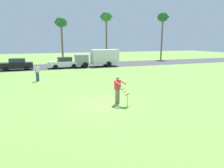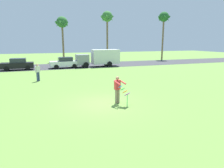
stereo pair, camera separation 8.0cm
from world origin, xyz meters
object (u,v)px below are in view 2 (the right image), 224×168
Objects in this scene: parked_car_black at (18,64)px; palm_tree_centre_far at (107,19)px; person_walker_near at (38,72)px; kite_held at (125,93)px; parked_truck_grey_van at (100,57)px; parked_car_white at (65,63)px; palm_tree_far_left at (164,19)px; person_kite_flyer at (118,89)px; palm_tree_right_near at (62,24)px.

parked_car_black is 20.34m from palm_tree_centre_far.
parked_car_black is 2.44× the size of person_walker_near.
parked_truck_grey_van is at bearing 77.82° from kite_held.
parked_car_white is 0.43× the size of palm_tree_centre_far.
palm_tree_centre_far is (8.58, 29.18, 7.48)m from kite_held.
palm_tree_centre_far is at bearing 30.69° from parked_car_black.
palm_tree_centre_far is 5.69× the size of person_walker_near.
kite_held is at bearing -68.60° from parked_car_black.
person_walker_near is at bearing -145.71° from palm_tree_far_left.
person_kite_flyer is 20.32m from parked_car_black.
parked_car_black is (-7.66, 19.54, -0.06)m from kite_held.
parked_car_black is at bearing -164.02° from palm_tree_far_left.
person_kite_flyer is 10.58m from person_walker_near.
person_walker_near is at bearing -111.40° from parked_car_white.
palm_tree_far_left is at bearing 34.29° from person_walker_near.
palm_tree_centre_far is 24.58m from person_walker_near.
parked_car_black is 0.49× the size of palm_tree_right_near.
palm_tree_far_left reaches higher than palm_tree_centre_far.
parked_car_white is at bearing 93.17° from person_kite_flyer.
palm_tree_right_near is 0.87× the size of palm_tree_centre_far.
parked_car_black is at bearing -125.48° from palm_tree_right_near.
palm_tree_centre_far is at bearing 54.61° from person_walker_near.
person_kite_flyer is 18.95m from parked_car_white.
palm_tree_right_near is at bearing 54.52° from parked_car_black.
person_kite_flyer is at bearing -103.25° from parked_truck_grey_van.
person_walker_near is at bearing -125.39° from palm_tree_centre_far.
palm_tree_far_left reaches higher than parked_truck_grey_van.
kite_held is 0.12× the size of palm_tree_far_left.
parked_car_white is at bearing -95.64° from palm_tree_right_near.
parked_car_white reaches higher than kite_held.
parked_car_white is at bearing -135.66° from palm_tree_centre_far.
person_kite_flyer is 29.94m from palm_tree_right_near.
parked_car_white is 0.63× the size of parked_truck_grey_van.
parked_truck_grey_van is 19.89m from palm_tree_far_left.
kite_held is 35.55m from palm_tree_far_left.
parked_truck_grey_van is (4.22, 19.54, 0.58)m from kite_held.
person_walker_near reaches higher than parked_car_black.
kite_held is at bearing -126.99° from palm_tree_far_left.
parked_car_white is 12.22m from palm_tree_right_near.
parked_car_white is 0.50× the size of palm_tree_right_near.
palm_tree_far_left is at bearing -5.97° from palm_tree_right_near.
parked_car_black is (-7.42, 18.92, -0.18)m from person_kite_flyer.
palm_tree_far_left is at bearing -6.80° from palm_tree_centre_far.
palm_tree_centre_far is (8.82, 28.56, 7.36)m from person_kite_flyer.
parked_car_white is at bearing -159.76° from palm_tree_far_left.
parked_car_black is 14.25m from palm_tree_right_near.
palm_tree_right_near reaches higher than parked_car_black.
person_kite_flyer is at bearing 110.63° from kite_held.
palm_tree_right_near is at bearing 113.32° from parked_truck_grey_van.
palm_tree_centre_far is at bearing 73.61° from kite_held.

